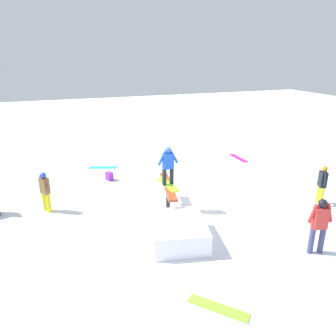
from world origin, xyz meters
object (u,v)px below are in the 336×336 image
at_px(loose_snowboard_lime, 218,308).
at_px(loose_snowboard_magenta, 238,158).
at_px(main_rider_on_rail, 168,166).
at_px(bystander_black, 322,183).
at_px(loose_snowboard_cyan, 103,167).
at_px(backpack_on_snow, 109,176).
at_px(bystander_red, 319,223).
at_px(rail_feature, 168,189).
at_px(bystander_brown, 45,190).

xyz_separation_m(loose_snowboard_lime, loose_snowboard_magenta, (8.85, -5.92, 0.00)).
bearing_deg(main_rider_on_rail, loose_snowboard_magenta, -56.53).
bearing_deg(loose_snowboard_magenta, bystander_black, -1.15).
bearing_deg(loose_snowboard_cyan, backpack_on_snow, 108.92).
relative_size(bystander_red, bystander_black, 1.09).
height_order(rail_feature, loose_snowboard_cyan, rail_feature).
bearing_deg(bystander_brown, rail_feature, -143.52).
bearing_deg(bystander_black, rail_feature, 98.75).
xyz_separation_m(bystander_brown, backpack_on_snow, (2.12, -2.49, -0.61)).
relative_size(rail_feature, loose_snowboard_magenta, 1.64).
height_order(bystander_black, loose_snowboard_lime, bystander_black).
relative_size(rail_feature, bystander_brown, 1.70).
bearing_deg(loose_snowboard_cyan, loose_snowboard_magenta, -168.79).
xyz_separation_m(loose_snowboard_cyan, backpack_on_snow, (-1.66, -0.00, 0.16)).
xyz_separation_m(bystander_brown, bystander_red, (-5.03, -6.70, 0.10)).
distance_m(bystander_red, loose_snowboard_cyan, 9.81).
bearing_deg(loose_snowboard_magenta, rail_feature, -51.33).
relative_size(loose_snowboard_magenta, backpack_on_snow, 4.24).
bearing_deg(bystander_red, main_rider_on_rail, 142.22).
bearing_deg(backpack_on_snow, main_rider_on_rail, 177.95).
distance_m(bystander_brown, bystander_red, 8.38).
xyz_separation_m(bystander_brown, bystander_black, (-2.72, -9.03, 0.02)).
height_order(rail_feature, loose_snowboard_magenta, rail_feature).
xyz_separation_m(rail_feature, loose_snowboard_lime, (-4.67, 0.58, -0.75)).
bearing_deg(bystander_brown, loose_snowboard_cyan, -68.37).
relative_size(bystander_black, loose_snowboard_lime, 1.09).
bearing_deg(rail_feature, loose_snowboard_magenta, -39.77).
height_order(bystander_red, loose_snowboard_magenta, bystander_red).
height_order(rail_feature, bystander_brown, bystander_brown).
distance_m(bystander_black, loose_snowboard_magenta, 5.67).
height_order(bystander_brown, loose_snowboard_cyan, bystander_brown).
bearing_deg(bystander_black, main_rider_on_rail, 98.75).
bearing_deg(loose_snowboard_magenta, bystander_red, -16.98).
bearing_deg(bystander_black, bystander_red, 158.89).
height_order(main_rider_on_rail, backpack_on_snow, main_rider_on_rail).
bearing_deg(main_rider_on_rail, rail_feature, 0.00).
distance_m(loose_snowboard_lime, backpack_on_snow, 8.13).
relative_size(bystander_red, loose_snowboard_magenta, 1.09).
bearing_deg(loose_snowboard_lime, main_rider_on_rail, -49.81).
xyz_separation_m(bystander_black, loose_snowboard_magenta, (5.61, -0.17, -0.79)).
xyz_separation_m(rail_feature, loose_snowboard_magenta, (4.18, -5.33, -0.75)).
distance_m(rail_feature, bystander_black, 5.36).
relative_size(rail_feature, bystander_red, 1.51).
xyz_separation_m(main_rider_on_rail, loose_snowboard_lime, (-4.67, 0.58, -1.55)).
xyz_separation_m(bystander_brown, loose_snowboard_lime, (-5.96, -3.29, -0.77)).
relative_size(main_rider_on_rail, loose_snowboard_magenta, 0.94).
relative_size(bystander_red, backpack_on_snow, 4.60).
bearing_deg(bystander_brown, loose_snowboard_lime, 173.83).
relative_size(bystander_brown, loose_snowboard_lime, 1.06).
height_order(bystander_red, loose_snowboard_cyan, bystander_red).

